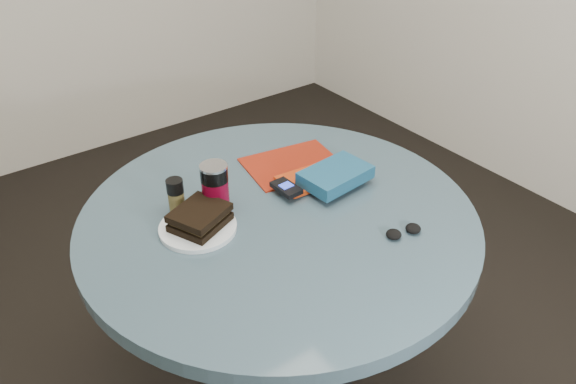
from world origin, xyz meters
TOP-DOWN VIEW (x-y plane):
  - table at (0.00, 0.00)m, footprint 1.00×1.00m
  - plate at (-0.20, 0.06)m, footprint 0.24×0.24m
  - sandwich at (-0.19, 0.06)m, footprint 0.16×0.15m
  - soda_can at (-0.12, 0.11)m, footprint 0.09×0.09m
  - pepper_grinder at (-0.20, 0.15)m, footprint 0.04×0.04m
  - magazine at (0.17, 0.17)m, footprint 0.29×0.24m
  - red_book at (0.15, 0.06)m, footprint 0.17×0.12m
  - novel at (0.19, 0.01)m, footprint 0.19×0.14m
  - mp3_player at (0.06, 0.05)m, footprint 0.05×0.09m
  - headphones at (0.19, -0.25)m, footprint 0.10×0.06m

SIDE VIEW (x-z plane):
  - table at x=0.00m, z-range 0.21..0.96m
  - magazine at x=0.17m, z-range 0.75..0.75m
  - plate at x=-0.20m, z-range 0.75..0.76m
  - headphones at x=0.19m, z-range 0.75..0.77m
  - red_book at x=0.15m, z-range 0.75..0.77m
  - mp3_player at x=0.06m, z-range 0.77..0.78m
  - sandwich at x=-0.19m, z-range 0.76..0.81m
  - novel at x=0.19m, z-range 0.77..0.80m
  - pepper_grinder at x=-0.20m, z-range 0.75..0.85m
  - soda_can at x=-0.12m, z-range 0.75..0.88m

